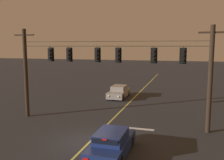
{
  "coord_description": "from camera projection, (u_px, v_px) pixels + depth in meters",
  "views": [
    {
      "loc": [
        5.55,
        -13.98,
        5.94
      ],
      "look_at": [
        0.0,
        4.94,
        3.26
      ],
      "focal_mm": 40.21,
      "sensor_mm": 36.0,
      "label": 1
    }
  ],
  "objects": [
    {
      "name": "signal_span_assembly",
      "position": [
        108.0,
        75.0,
        18.87
      ],
      "size": [
        16.2,
        0.32,
        7.33
      ],
      "color": "#2D2116",
      "rests_on": "ground"
    },
    {
      "name": "traffic_light_rightmost",
      "position": [
        154.0,
        55.0,
        17.72
      ],
      "size": [
        0.48,
        0.41,
        1.22
      ],
      "color": "black"
    },
    {
      "name": "traffic_light_centre",
      "position": [
        97.0,
        55.0,
        18.9
      ],
      "size": [
        0.48,
        0.41,
        1.22
      ],
      "color": "black"
    },
    {
      "name": "lane_centre_stripe",
      "position": [
        126.0,
        106.0,
        25.09
      ],
      "size": [
        0.14,
        60.0,
        0.01
      ],
      "primitive_type": "cube",
      "color": "#D1C64C",
      "rests_on": "ground"
    },
    {
      "name": "traffic_light_left_inner",
      "position": [
        69.0,
        55.0,
        19.56
      ],
      "size": [
        0.48,
        0.41,
        1.22
      ],
      "color": "black"
    },
    {
      "name": "traffic_light_leftmost",
      "position": [
        50.0,
        54.0,
        20.01
      ],
      "size": [
        0.48,
        0.41,
        1.22
      ],
      "color": "black"
    },
    {
      "name": "car_oncoming_lead",
      "position": [
        119.0,
        92.0,
        29.03
      ],
      "size": [
        1.8,
        4.42,
        1.39
      ],
      "color": "gray",
      "rests_on": "ground"
    },
    {
      "name": "stop_bar_paint",
      "position": [
        131.0,
        128.0,
        18.29
      ],
      "size": [
        3.4,
        0.36,
        0.01
      ],
      "primitive_type": "cube",
      "color": "silver",
      "rests_on": "ground"
    },
    {
      "name": "traffic_light_far_right",
      "position": [
        183.0,
        56.0,
        17.16
      ],
      "size": [
        0.48,
        0.41,
        1.22
      ],
      "color": "black"
    },
    {
      "name": "traffic_light_right_inner",
      "position": [
        118.0,
        55.0,
        18.45
      ],
      "size": [
        0.48,
        0.41,
        1.22
      ],
      "color": "black"
    },
    {
      "name": "ground_plane",
      "position": [
        90.0,
        142.0,
        15.64
      ],
      "size": [
        180.0,
        180.0,
        0.0
      ],
      "primitive_type": "plane",
      "color": "#28282B"
    },
    {
      "name": "car_waiting_near_lane",
      "position": [
        112.0,
        144.0,
        13.68
      ],
      "size": [
        1.8,
        4.33,
        1.39
      ],
      "color": "navy",
      "rests_on": "ground"
    }
  ]
}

